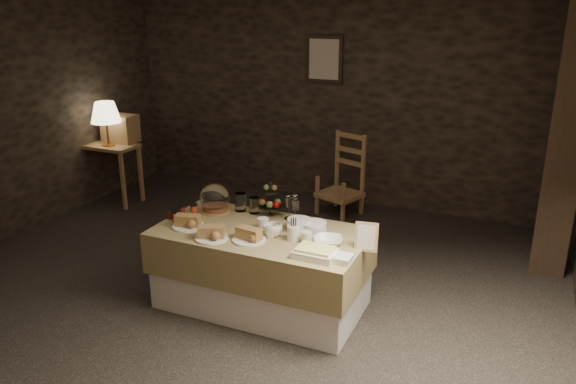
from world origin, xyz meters
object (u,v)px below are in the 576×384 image
at_px(console_table, 110,155).
at_px(wine_rack, 120,128).
at_px(table_lamp, 105,113).
at_px(fruit_stand, 271,202).
at_px(timber_column, 568,135).
at_px(buffet_table, 261,263).
at_px(chair, 342,178).

xyz_separation_m(console_table, wine_rack, (0.05, 0.18, 0.30)).
xyz_separation_m(table_lamp, fruit_stand, (2.72, -1.12, -0.35)).
height_order(table_lamp, fruit_stand, table_lamp).
bearing_deg(wine_rack, timber_column, -0.01).
bearing_deg(wine_rack, buffet_table, -31.13).
relative_size(console_table, timber_column, 0.29).
bearing_deg(timber_column, buffet_table, -142.04).
distance_m(timber_column, fruit_stand, 2.67).
bearing_deg(table_lamp, console_table, 135.00).
distance_m(buffet_table, wine_rack, 3.31).
bearing_deg(timber_column, wine_rack, 179.99).
relative_size(console_table, table_lamp, 1.39).
relative_size(table_lamp, fruit_stand, 1.77).
xyz_separation_m(console_table, chair, (2.74, 0.82, -0.19)).
bearing_deg(chair, table_lamp, -143.13).
bearing_deg(table_lamp, chair, 17.84).
bearing_deg(table_lamp, wine_rack, 90.00).
bearing_deg(fruit_stand, buffet_table, -77.13).
distance_m(table_lamp, wine_rack, 0.33).
bearing_deg(timber_column, fruit_stand, -148.98).
height_order(table_lamp, timber_column, timber_column).
relative_size(wine_rack, fruit_stand, 1.39).
bearing_deg(console_table, wine_rack, 74.48).
distance_m(buffet_table, console_table, 3.23).
relative_size(buffet_table, fruit_stand, 5.59).
distance_m(console_table, chair, 2.87).
relative_size(buffet_table, chair, 2.27).
height_order(timber_column, fruit_stand, timber_column).
distance_m(wine_rack, timber_column, 4.98).
bearing_deg(buffet_table, timber_column, 37.96).
xyz_separation_m(buffet_table, table_lamp, (-2.80, 1.46, 0.76)).
bearing_deg(fruit_stand, wine_rack, 153.61).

